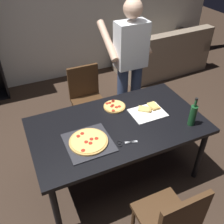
% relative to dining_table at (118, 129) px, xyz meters
% --- Properties ---
extents(ground_plane, '(12.00, 12.00, 0.00)m').
position_rel_dining_table_xyz_m(ground_plane, '(0.00, 0.00, -0.68)').
color(ground_plane, '#38281E').
extents(dining_table, '(1.76, 0.99, 0.75)m').
position_rel_dining_table_xyz_m(dining_table, '(0.00, 0.00, 0.00)').
color(dining_table, black).
rests_on(dining_table, ground_plane).
extents(chair_near_camera, '(0.42, 0.42, 0.90)m').
position_rel_dining_table_xyz_m(chair_near_camera, '(-0.00, -0.98, -0.17)').
color(chair_near_camera, '#472D19').
rests_on(chair_near_camera, ground_plane).
extents(chair_far_side, '(0.42, 0.42, 0.90)m').
position_rel_dining_table_xyz_m(chair_far_side, '(0.00, 0.98, -0.17)').
color(chair_far_side, '#472D19').
rests_on(chair_far_side, ground_plane).
extents(couch, '(1.74, 0.94, 0.85)m').
position_rel_dining_table_xyz_m(couch, '(1.90, 1.99, -0.38)').
color(couch, gray).
rests_on(couch, ground_plane).
extents(person_serving_pizza, '(0.55, 0.54, 1.75)m').
position_rel_dining_table_xyz_m(person_serving_pizza, '(0.52, 0.76, 0.32)').
color(person_serving_pizza, '#38476B').
rests_on(person_serving_pizza, ground_plane).
extents(pepperoni_pizza_on_tray, '(0.42, 0.42, 0.04)m').
position_rel_dining_table_xyz_m(pepperoni_pizza_on_tray, '(-0.37, -0.14, 0.08)').
color(pepperoni_pizza_on_tray, '#2D2D33').
rests_on(pepperoni_pizza_on_tray, dining_table).
extents(pizza_slices_on_towel, '(0.36, 0.28, 0.03)m').
position_rel_dining_table_xyz_m(pizza_slices_on_towel, '(0.39, 0.05, 0.08)').
color(pizza_slices_on_towel, white).
rests_on(pizza_slices_on_towel, dining_table).
extents(wine_bottle, '(0.07, 0.07, 0.32)m').
position_rel_dining_table_xyz_m(wine_bottle, '(0.67, -0.31, 0.19)').
color(wine_bottle, '#194723').
rests_on(wine_bottle, dining_table).
extents(kitchen_scissors, '(0.20, 0.10, 0.01)m').
position_rel_dining_table_xyz_m(kitchen_scissors, '(-0.07, -0.28, 0.07)').
color(kitchen_scissors, silver).
rests_on(kitchen_scissors, dining_table).
extents(second_pizza_plain, '(0.24, 0.24, 0.03)m').
position_rel_dining_table_xyz_m(second_pizza_plain, '(0.09, 0.28, 0.08)').
color(second_pizza_plain, tan).
rests_on(second_pizza_plain, dining_table).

